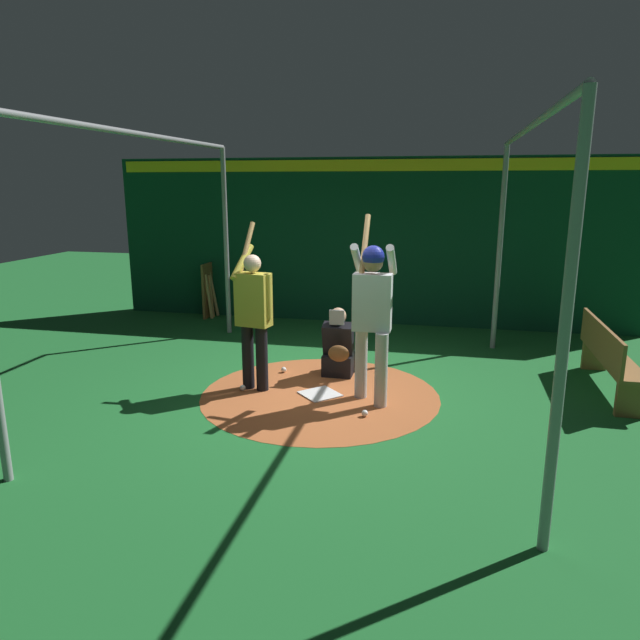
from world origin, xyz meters
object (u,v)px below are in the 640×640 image
at_px(batter, 372,308).
at_px(home_plate, 320,394).
at_px(bench, 608,355).
at_px(baseball_0, 243,388).
at_px(baseball_2, 365,413).
at_px(visitor, 254,312).
at_px(bat_rack, 210,292).
at_px(catcher, 338,349).
at_px(baseball_1, 284,370).

bearing_deg(batter, home_plate, -96.63).
relative_size(home_plate, batter, 0.19).
height_order(home_plate, batter, batter).
xyz_separation_m(home_plate, bench, (-0.96, 3.47, 0.44)).
bearing_deg(baseball_0, baseball_2, 73.73).
bearing_deg(home_plate, baseball_0, -84.81).
distance_m(visitor, baseball_2, 1.86).
distance_m(bat_rack, baseball_0, 4.35).
bearing_deg(baseball_2, catcher, -157.41).
bearing_deg(baseball_1, bat_rack, -141.87).
relative_size(home_plate, baseball_1, 5.68).
height_order(batter, bat_rack, batter).
bearing_deg(visitor, bench, 112.90).
distance_m(visitor, bench, 4.45).
distance_m(batter, baseball_0, 1.95).
bearing_deg(catcher, bat_rack, -133.35).
height_order(visitor, baseball_1, visitor).
xyz_separation_m(bench, baseball_0, (1.05, -4.44, -0.41)).
xyz_separation_m(batter, bat_rack, (-3.79, -3.66, -0.65)).
bearing_deg(baseball_2, bench, 118.16).
relative_size(visitor, baseball_1, 28.03).
bearing_deg(home_plate, bat_rack, -140.84).
height_order(bat_rack, baseball_2, bat_rack).
xyz_separation_m(bench, baseball_1, (0.24, -4.14, -0.41)).
bearing_deg(home_plate, catcher, 174.31).
xyz_separation_m(catcher, baseball_1, (0.07, -0.75, -0.32)).
relative_size(home_plate, bat_rack, 0.40).
bearing_deg(baseball_2, baseball_1, -134.26).
xyz_separation_m(visitor, baseball_1, (-0.68, 0.17, -0.95)).
xyz_separation_m(catcher, baseball_2, (1.34, 0.56, -0.32)).
bearing_deg(visitor, baseball_0, -34.94).
xyz_separation_m(baseball_0, baseball_1, (-0.81, 0.30, 0.00)).
height_order(batter, baseball_1, batter).
height_order(bat_rack, baseball_1, bat_rack).
distance_m(baseball_1, baseball_2, 1.83).
height_order(catcher, baseball_0, catcher).
bearing_deg(baseball_1, catcher, 95.03).
distance_m(batter, bench, 3.10).
bearing_deg(home_plate, batter, 83.37).
height_order(baseball_0, baseball_1, same).
height_order(bench, baseball_0, bench).
relative_size(visitor, baseball_0, 28.03).
bearing_deg(baseball_0, home_plate, 95.19).
bearing_deg(baseball_0, catcher, 129.70).
bearing_deg(catcher, baseball_2, 22.59).
height_order(batter, baseball_2, batter).
bearing_deg(bat_rack, baseball_2, 40.60).
height_order(catcher, baseball_2, catcher).
relative_size(batter, visitor, 1.06).
relative_size(catcher, visitor, 0.45).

